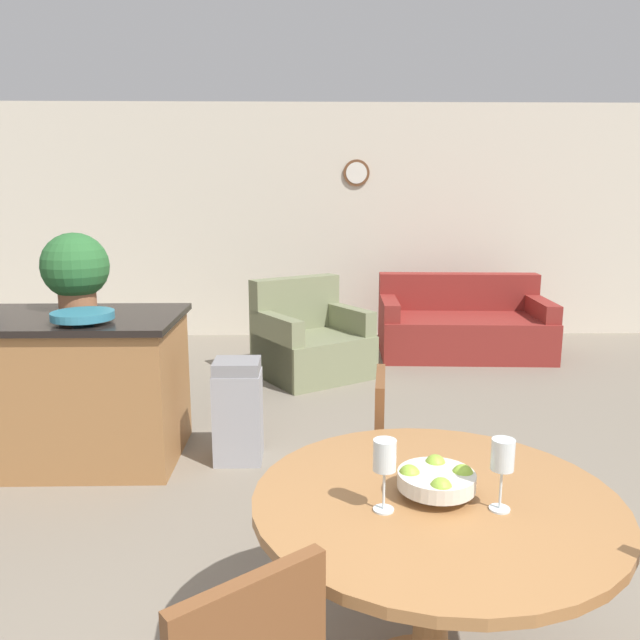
% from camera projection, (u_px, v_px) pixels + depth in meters
% --- Properties ---
extents(wall_back, '(8.00, 0.09, 2.70)m').
position_uv_depth(wall_back, '(327.00, 222.00, 7.34)').
color(wall_back, beige).
rests_on(wall_back, ground_plane).
extents(dining_table, '(1.17, 1.17, 0.73)m').
position_uv_depth(dining_table, '(434.00, 543.00, 2.02)').
color(dining_table, '#9E6B3D').
rests_on(dining_table, ground_plane).
extents(dining_chair_far_side, '(0.47, 0.47, 0.89)m').
position_uv_depth(dining_chair_far_side, '(405.00, 459.00, 2.84)').
color(dining_chair_far_side, brown).
rests_on(dining_chair_far_side, ground_plane).
extents(fruit_bowl, '(0.25, 0.25, 0.10)m').
position_uv_depth(fruit_bowl, '(437.00, 479.00, 1.97)').
color(fruit_bowl, silver).
rests_on(fruit_bowl, dining_table).
extents(wine_glass_left, '(0.07, 0.07, 0.23)m').
position_uv_depth(wine_glass_left, '(385.00, 458.00, 1.86)').
color(wine_glass_left, silver).
rests_on(wine_glass_left, dining_table).
extents(wine_glass_right, '(0.07, 0.07, 0.23)m').
position_uv_depth(wine_glass_right, '(503.00, 458.00, 1.86)').
color(wine_glass_right, silver).
rests_on(wine_glass_right, dining_table).
extents(kitchen_island, '(1.44, 0.89, 0.94)m').
position_uv_depth(kitchen_island, '(68.00, 388.00, 3.95)').
color(kitchen_island, '#9E6B3D').
rests_on(kitchen_island, ground_plane).
extents(teal_bowl, '(0.36, 0.36, 0.07)m').
position_uv_depth(teal_bowl, '(83.00, 316.00, 3.63)').
color(teal_bowl, teal).
rests_on(teal_bowl, kitchen_island).
extents(potted_plant, '(0.43, 0.43, 0.50)m').
position_uv_depth(potted_plant, '(75.00, 269.00, 4.02)').
color(potted_plant, '#A36642').
rests_on(potted_plant, kitchen_island).
extents(trash_bin, '(0.30, 0.27, 0.66)m').
position_uv_depth(trash_bin, '(238.00, 411.00, 3.95)').
color(trash_bin, '#9E9EA3').
rests_on(trash_bin, ground_plane).
extents(couch, '(1.79, 1.08, 0.82)m').
position_uv_depth(couch, '(462.00, 327.00, 6.64)').
color(couch, maroon).
rests_on(couch, ground_plane).
extents(armchair, '(1.20, 1.17, 0.90)m').
position_uv_depth(armchair, '(310.00, 344.00, 5.83)').
color(armchair, '#7A7F5B').
rests_on(armchair, ground_plane).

